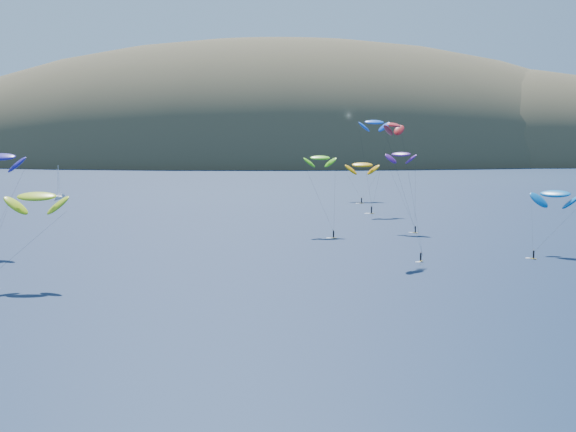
{
  "coord_description": "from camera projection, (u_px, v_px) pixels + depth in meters",
  "views": [
    {
      "loc": [
        1.68,
        -57.74,
        23.93
      ],
      "look_at": [
        6.72,
        80.0,
        9.0
      ],
      "focal_mm": 50.0,
      "sensor_mm": 36.0,
      "label": 1
    }
  ],
  "objects": [
    {
      "name": "sailboat",
      "position": [
        59.0,
        196.0,
        278.51
      ],
      "size": [
        9.76,
        8.55,
        11.68
      ],
      "rotation": [
        0.0,
        0.0,
        0.28
      ],
      "color": "white",
      "rests_on": "ground"
    },
    {
      "name": "kitesurfer_6",
      "position": [
        401.0,
        154.0,
        190.23
      ],
      "size": [
        8.01,
        10.13,
        20.07
      ],
      "rotation": [
        0.0,
        0.0,
        -0.5
      ],
      "color": "gold",
      "rests_on": "ground"
    },
    {
      "name": "kitesurfer_5",
      "position": [
        555.0,
        194.0,
        154.89
      ],
      "size": [
        11.87,
        12.53,
        14.11
      ],
      "rotation": [
        0.0,
        0.0,
        -0.72
      ],
      "color": "gold",
      "rests_on": "ground"
    },
    {
      "name": "island",
      "position": [
        307.0,
        174.0,
        621.19
      ],
      "size": [
        730.0,
        300.0,
        210.0
      ],
      "color": "#3D3526",
      "rests_on": "ground"
    },
    {
      "name": "kitesurfer_10",
      "position": [
        0.0,
        157.0,
        155.58
      ],
      "size": [
        10.22,
        11.88,
        21.34
      ],
      "rotation": [
        0.0,
        0.0,
        -0.1
      ],
      "color": "gold",
      "rests_on": "ground"
    },
    {
      "name": "kitesurfer_9",
      "position": [
        394.0,
        125.0,
        149.65
      ],
      "size": [
        7.75,
        10.83,
        26.52
      ],
      "rotation": [
        0.0,
        0.0,
        0.93
      ],
      "color": "gold",
      "rests_on": "ground"
    },
    {
      "name": "kitesurfer_2",
      "position": [
        37.0,
        197.0,
        123.41
      ],
      "size": [
        11.76,
        10.73,
        16.2
      ],
      "rotation": [
        0.0,
        0.0,
        0.03
      ],
      "color": "gold",
      "rests_on": "ground"
    },
    {
      "name": "kitesurfer_3",
      "position": [
        320.0,
        158.0,
        185.01
      ],
      "size": [
        7.48,
        12.3,
        19.4
      ],
      "rotation": [
        0.0,
        0.0,
        0.09
      ],
      "color": "gold",
      "rests_on": "ground"
    },
    {
      "name": "kitesurfer_11",
      "position": [
        362.0,
        165.0,
        269.17
      ],
      "size": [
        11.1,
        13.65,
        15.06
      ],
      "rotation": [
        0.0,
        0.0,
        -0.06
      ],
      "color": "gold",
      "rests_on": "ground"
    },
    {
      "name": "kitesurfer_4",
      "position": [
        374.0,
        122.0,
        229.39
      ],
      "size": [
        9.51,
        6.64,
        28.47
      ],
      "rotation": [
        0.0,
        0.0,
        0.2
      ],
      "color": "gold",
      "rests_on": "ground"
    }
  ]
}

